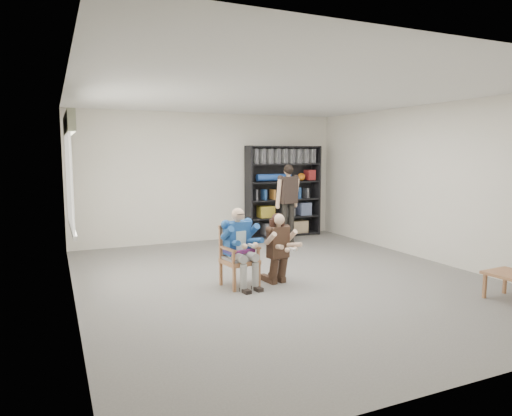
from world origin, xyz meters
name	(u,v)px	position (x,y,z in m)	size (l,w,h in m)	color
room_shell	(284,189)	(0.00, 0.00, 1.40)	(6.00, 7.00, 2.80)	white
floor	(284,279)	(0.00, 0.00, 0.00)	(6.00, 7.00, 0.01)	slate
window_left	(70,174)	(-2.95, 1.00, 1.63)	(0.16, 2.00, 1.75)	silver
armchair	(240,256)	(-0.76, -0.08, 0.45)	(0.52, 0.50, 0.89)	#A8623D
seated_man	(240,247)	(-0.76, -0.08, 0.58)	(0.50, 0.70, 1.16)	navy
kneeling_woman	(279,249)	(-0.18, -0.20, 0.53)	(0.45, 0.71, 1.06)	#3C251C
bookshelf	(283,191)	(1.70, 3.28, 1.05)	(1.80, 0.38, 2.10)	black
standing_man	(288,205)	(1.33, 2.35, 0.85)	(0.52, 0.29, 1.70)	#2C211D
side_table	(510,287)	(2.25, -2.13, 0.19)	(0.54, 0.54, 0.37)	#A8623D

